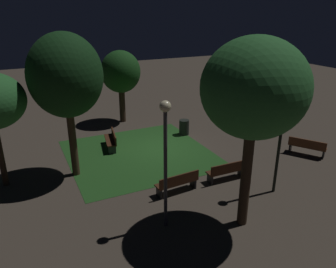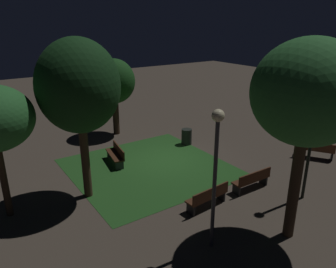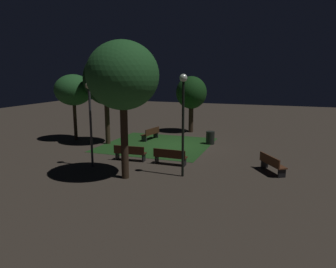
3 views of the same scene
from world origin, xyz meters
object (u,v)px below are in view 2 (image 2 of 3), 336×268
object	(u,v)px
bench_by_lamp	(252,179)
lamp_post_plaza_west	(315,120)
bench_corner	(116,154)
lamp_post_plaza_east	(216,157)
tree_back_left	(308,94)
bench_back_row	(315,149)
bench_lawn_edge	(208,196)
tree_near_wall	(114,82)
trash_bin	(187,137)
tree_tall_center	(79,87)

from	to	relation	value
bench_by_lamp	lamp_post_plaza_west	world-z (taller)	lamp_post_plaza_west
bench_corner	lamp_post_plaza_east	size ratio (longest dim) A/B	0.42
tree_back_left	bench_back_row	bearing A→B (deg)	26.12
lamp_post_plaza_east	lamp_post_plaza_west	bearing A→B (deg)	1.46
bench_lawn_edge	lamp_post_plaza_west	distance (m)	4.81
bench_lawn_edge	tree_near_wall	xyz separation A→B (m)	(0.86, 9.59, 2.75)
tree_near_wall	trash_bin	xyz separation A→B (m)	(2.49, -3.89, -2.79)
bench_lawn_edge	tree_tall_center	xyz separation A→B (m)	(-3.39, 3.39, 3.95)
bench_lawn_edge	trash_bin	size ratio (longest dim) A/B	2.05
bench_lawn_edge	trash_bin	world-z (taller)	trash_bin
tree_near_wall	bench_lawn_edge	bearing A→B (deg)	-95.10
tree_near_wall	lamp_post_plaza_west	distance (m)	11.50
tree_near_wall	lamp_post_plaza_east	size ratio (longest dim) A/B	1.04
bench_corner	tree_near_wall	xyz separation A→B (m)	(1.93, 3.98, 2.75)
bench_lawn_edge	tree_near_wall	distance (m)	10.01
lamp_post_plaza_west	bench_back_row	bearing A→B (deg)	26.95
bench_back_row	tree_back_left	bearing A→B (deg)	-153.88
tree_tall_center	trash_bin	bearing A→B (deg)	18.90
bench_lawn_edge	lamp_post_plaza_west	bearing A→B (deg)	-23.77
bench_by_lamp	bench_lawn_edge	bearing A→B (deg)	180.00
bench_by_lamp	trash_bin	xyz separation A→B (m)	(0.95, 5.70, -0.03)
tree_back_left	bench_by_lamp	bearing A→B (deg)	64.90
tree_back_left	trash_bin	world-z (taller)	tree_back_left
bench_corner	tree_tall_center	world-z (taller)	tree_tall_center
bench_by_lamp	bench_back_row	xyz separation A→B (m)	(5.18, 0.44, 0.00)
lamp_post_plaza_east	lamp_post_plaza_west	world-z (taller)	lamp_post_plaza_west
bench_back_row	lamp_post_plaza_east	world-z (taller)	lamp_post_plaza_east
tree_near_wall	lamp_post_plaza_east	bearing A→B (deg)	-100.98
bench_lawn_edge	bench_by_lamp	xyz separation A→B (m)	(2.39, -0.00, 0.00)
bench_lawn_edge	tree_back_left	xyz separation A→B (m)	(1.12, -2.72, 4.25)
bench_back_row	bench_by_lamp	bearing A→B (deg)	-175.10
bench_back_row	bench_corner	xyz separation A→B (m)	(-8.65, 5.16, 0.00)
lamp_post_plaza_west	bench_lawn_edge	bearing A→B (deg)	156.23
lamp_post_plaza_east	bench_corner	bearing A→B (deg)	87.96
tree_tall_center	bench_back_row	bearing A→B (deg)	-15.05
bench_by_lamp	bench_corner	size ratio (longest dim) A/B	0.97
tree_back_left	tree_near_wall	bearing A→B (deg)	91.22
lamp_post_plaza_east	trash_bin	world-z (taller)	lamp_post_plaza_east
bench_by_lamp	tree_near_wall	bearing A→B (deg)	99.11
trash_bin	tree_back_left	bearing A→B (deg)	-104.82
bench_corner	bench_lawn_edge	bearing A→B (deg)	-79.14
bench_lawn_edge	bench_back_row	xyz separation A→B (m)	(7.58, 0.44, 0.00)
bench_lawn_edge	tree_near_wall	bearing A→B (deg)	84.90
tree_near_wall	lamp_post_plaza_east	distance (m)	11.51
tree_near_wall	trash_bin	size ratio (longest dim) A/B	5.15
tree_back_left	tree_near_wall	world-z (taller)	tree_back_left
bench_lawn_edge	bench_back_row	world-z (taller)	same
bench_lawn_edge	tree_back_left	world-z (taller)	tree_back_left
bench_lawn_edge	lamp_post_plaza_west	size ratio (longest dim) A/B	0.38
lamp_post_plaza_west	tree_back_left	bearing A→B (deg)	-155.25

